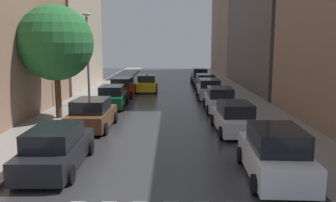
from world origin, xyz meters
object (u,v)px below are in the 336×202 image
parked_car_left_fourth (123,88)px  parked_car_right_sixth (200,76)px  parked_car_right_fourth (209,89)px  parked_car_right_fifth (205,82)px  parked_car_left_nearest (56,149)px  parked_car_right_nearest (275,155)px  street_tree_left (56,43)px  parked_car_right_second (234,118)px  parked_car_left_second (92,115)px  lamp_post_left (88,52)px  taxi_midroad (147,83)px  parked_car_right_third (220,100)px  parked_car_left_third (112,97)px

parked_car_left_fourth → parked_car_right_sixth: 13.24m
parked_car_right_fourth → parked_car_right_fifth: 5.55m
parked_car_left_nearest → parked_car_right_nearest: size_ratio=1.08×
parked_car_right_fourth → street_tree_left: size_ratio=0.72×
parked_car_right_nearest → parked_car_right_fourth: (-0.28, 17.97, -0.06)m
parked_car_right_fourth → parked_car_right_sixth: bearing=0.8°
parked_car_left_fourth → parked_car_right_second: (7.51, -12.63, -0.03)m
parked_car_left_fourth → parked_car_right_sixth: bearing=-32.8°
parked_car_left_second → street_tree_left: street_tree_left is taller
parked_car_right_nearest → lamp_post_left: 17.05m
parked_car_left_fourth → taxi_midroad: size_ratio=1.01×
street_tree_left → lamp_post_left: bearing=79.9°
parked_car_left_fourth → parked_car_right_second: size_ratio=1.08×
parked_car_left_second → parked_car_right_nearest: 10.52m
parked_car_right_sixth → taxi_midroad: (-5.79, -7.31, -0.05)m
parked_car_right_nearest → parked_car_right_third: parked_car_right_nearest is taller
parked_car_right_second → street_tree_left: 11.21m
parked_car_left_second → street_tree_left: (-2.52, 2.23, 3.84)m
parked_car_right_third → parked_car_right_second: bearing=-179.4°
parked_car_right_second → parked_car_right_third: bearing=-2.0°
parked_car_right_nearest → parked_car_right_second: size_ratio=1.00×
lamp_post_left → parked_car_right_sixth: bearing=59.5°
parked_car_right_nearest → street_tree_left: size_ratio=0.66×
parked_car_right_nearest → parked_car_right_second: (-0.24, 6.33, -0.09)m
parked_car_left_nearest → parked_car_left_third: (-0.03, 12.56, 0.01)m
parked_car_right_fourth → street_tree_left: (-10.06, -8.70, 3.84)m
parked_car_right_third → taxi_midroad: (-5.74, 10.14, -0.00)m
parked_car_left_fourth → parked_car_right_second: bearing=-146.9°
street_tree_left → lamp_post_left: size_ratio=1.01×
taxi_midroad → street_tree_left: 14.45m
parked_car_left_third → parked_car_right_second: size_ratio=1.00×
parked_car_left_nearest → parked_car_right_third: parked_car_right_third is taller
parked_car_right_nearest → parked_car_right_second: parked_car_right_nearest is taller
parked_car_left_second → lamp_post_left: 7.66m
parked_car_right_sixth → street_tree_left: street_tree_left is taller
parked_car_right_third → parked_car_left_fourth: bearing=50.1°
parked_car_right_nearest → taxi_midroad: 23.23m
parked_car_right_third → taxi_midroad: bearing=30.8°
parked_car_left_fourth → parked_car_right_fifth: size_ratio=1.05×
parked_car_right_third → parked_car_right_nearest: bearing=-178.0°
parked_car_left_second → parked_car_right_fifth: (7.73, 16.48, -0.02)m
parked_car_left_third → parked_car_left_fourth: (0.05, 5.48, 0.03)m
parked_car_left_nearest → parked_car_left_second: bearing=-0.6°
parked_car_right_second → parked_car_right_fourth: 11.64m
parked_car_right_fourth → street_tree_left: 13.85m
parked_car_left_nearest → parked_car_right_fifth: 23.86m
lamp_post_left → parked_car_right_fifth: bearing=45.8°
parked_car_right_nearest → parked_car_right_sixth: 29.78m
taxi_midroad → street_tree_left: street_tree_left is taller
parked_car_right_second → lamp_post_left: lamp_post_left is taller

